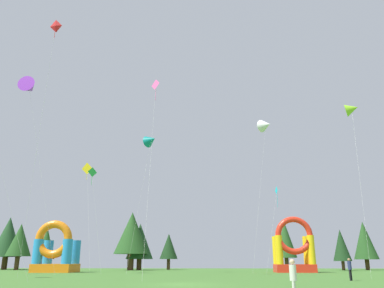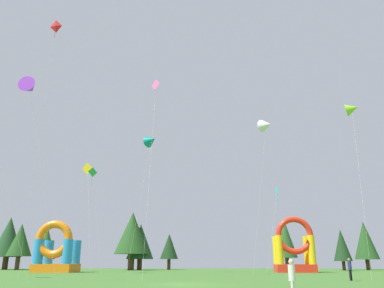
{
  "view_description": "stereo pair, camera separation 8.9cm",
  "coord_description": "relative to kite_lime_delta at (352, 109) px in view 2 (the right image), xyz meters",
  "views": [
    {
      "loc": [
        1.74,
        -28.96,
        1.61
      ],
      "look_at": [
        0.0,
        9.18,
        13.2
      ],
      "focal_mm": 36.02,
      "sensor_mm": 36.0,
      "label": 1
    },
    {
      "loc": [
        1.83,
        -28.96,
        1.61
      ],
      "look_at": [
        0.0,
        9.18,
        13.2
      ],
      "focal_mm": 36.02,
      "sensor_mm": 36.0,
      "label": 2
    }
  ],
  "objects": [
    {
      "name": "tree_row_4",
      "position": [
        -30.15,
        28.79,
        -14.02
      ],
      "size": [
        4.94,
        4.94,
        8.22
      ],
      "color": "#4C331E",
      "rests_on": "ground_plane"
    },
    {
      "name": "tree_row_1",
      "position": [
        -52.35,
        27.81,
        -13.78
      ],
      "size": [
        4.47,
        4.47,
        8.23
      ],
      "color": "#4C331E",
      "rests_on": "ground_plane"
    },
    {
      "name": "tree_row_8",
      "position": [
        11.08,
        30.19,
        -13.86
      ],
      "size": [
        4.28,
        4.28,
        8.58
      ],
      "color": "#4C331E",
      "rests_on": "ground_plane"
    },
    {
      "name": "tree_row_5",
      "position": [
        -25.0,
        30.73,
        -14.87
      ],
      "size": [
        3.38,
        3.38,
        6.51
      ],
      "color": "#4C331E",
      "rests_on": "ground_plane"
    },
    {
      "name": "kite_teal_delta",
      "position": [
        -25.59,
        9.13,
        -0.69
      ],
      "size": [
        3.39,
        4.09,
        19.34
      ],
      "color": "#0C7F7A",
      "rests_on": "ground_plane"
    },
    {
      "name": "tree_row_6",
      "position": [
        -3.6,
        28.61,
        -13.76
      ],
      "size": [
        3.81,
        3.81,
        8.53
      ],
      "color": "#4C331E",
      "rests_on": "ground_plane"
    },
    {
      "name": "kite_white_delta",
      "position": [
        -8.35,
        12.89,
        2.71
      ],
      "size": [
        4.62,
        3.92,
        22.81
      ],
      "color": "white",
      "rests_on": "ground_plane"
    },
    {
      "name": "kite_purple_delta",
      "position": [
        -41.6,
        3.1,
        5.22
      ],
      "size": [
        7.24,
        2.35,
        25.5
      ],
      "color": "purple",
      "rests_on": "ground_plane"
    },
    {
      "name": "kite_red_diamond",
      "position": [
        -34.05,
        -7.55,
        7.1
      ],
      "size": [
        2.98,
        3.74,
        26.96
      ],
      "color": "red",
      "rests_on": "ground_plane"
    },
    {
      "name": "person_midfield",
      "position": [
        -5.43,
        -9.02,
        -17.96
      ],
      "size": [
        0.44,
        0.44,
        1.81
      ],
      "rotation": [
        0.0,
        0.0,
        3.81
      ],
      "color": "black",
      "rests_on": "ground_plane"
    },
    {
      "name": "person_left_edge",
      "position": [
        -13.79,
        -26.76,
        -18.04
      ],
      "size": [
        0.37,
        0.37,
        1.67
      ],
      "rotation": [
        0.0,
        0.0,
        1.23
      ],
      "color": "silver",
      "rests_on": "ground_plane"
    },
    {
      "name": "ground_plane",
      "position": [
        -18.95,
        -14.81,
        -19.04
      ],
      "size": [
        120.0,
        120.0,
        0.0
      ],
      "primitive_type": "plane",
      "color": "#3D6B28"
    },
    {
      "name": "tree_row_7",
      "position": [
        6.0,
        27.8,
        -14.81
      ],
      "size": [
        3.12,
        3.12,
        6.98
      ],
      "color": "#4C331E",
      "rests_on": "ground_plane"
    },
    {
      "name": "inflatable_blue_arch",
      "position": [
        -5.19,
        14.08,
        -16.12
      ],
      "size": [
        5.52,
        3.64,
        7.74
      ],
      "color": "red",
      "rests_on": "ground_plane"
    },
    {
      "name": "kite_yellow_diamond",
      "position": [
        -36.78,
        15.9,
        -3.37
      ],
      "size": [
        4.09,
        6.28,
        16.41
      ],
      "color": "yellow",
      "rests_on": "ground_plane"
    },
    {
      "name": "kite_cyan_diamond",
      "position": [
        -7.66,
        10.59,
        -8.12
      ],
      "size": [
        2.74,
        3.91,
        11.49
      ],
      "color": "#19B7CC",
      "rests_on": "ground_plane"
    },
    {
      "name": "tree_row_3",
      "position": [
        -31.46,
        27.45,
        -12.61
      ],
      "size": [
        6.23,
        6.23,
        10.2
      ],
      "color": "#4C331E",
      "rests_on": "ground_plane"
    },
    {
      "name": "inflatable_orange_dome",
      "position": [
        -39.51,
        12.86,
        -16.41
      ],
      "size": [
        5.59,
        4.97,
        7.2
      ],
      "color": "orange",
      "rests_on": "ground_plane"
    },
    {
      "name": "kite_green_diamond",
      "position": [
        -32.6,
        5.0,
        -6.49
      ],
      "size": [
        2.53,
        0.79,
        13.13
      ],
      "color": "green",
      "rests_on": "ground_plane"
    },
    {
      "name": "tree_row_2",
      "position": [
        -48.35,
        30.29,
        -14.3
      ],
      "size": [
        3.55,
        3.55,
        7.66
      ],
      "color": "#4C331E",
      "rests_on": "ground_plane"
    },
    {
      "name": "tree_row_0",
      "position": [
        -56.13,
        30.68,
        -13.04
      ],
      "size": [
        5.63,
        5.63,
        9.77
      ],
      "color": "#4C331E",
      "rests_on": "ground_plane"
    },
    {
      "name": "kite_lime_delta",
      "position": [
        0.0,
        0.0,
        0.0
      ],
      "size": [
        3.69,
        7.18,
        19.92
      ],
      "color": "#8CD826",
      "rests_on": "ground_plane"
    },
    {
      "name": "kite_pink_diamond",
      "position": [
        -23.49,
        -1.43,
        2.71
      ],
      "size": [
        1.17,
        9.91,
        22.51
      ],
      "color": "#EA599E",
      "rests_on": "ground_plane"
    }
  ]
}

